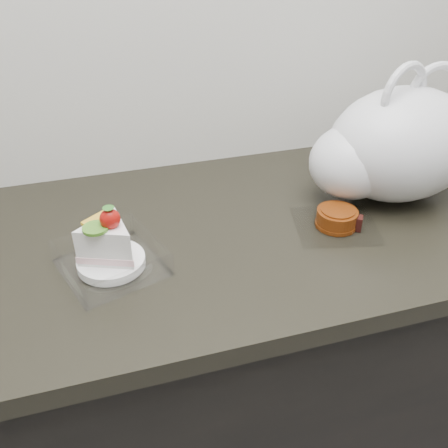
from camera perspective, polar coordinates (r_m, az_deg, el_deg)
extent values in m
cube|color=black|center=(1.34, -0.40, -17.34)|extent=(2.00, 0.60, 0.86)
cube|color=black|center=(1.04, -0.50, -1.39)|extent=(2.04, 0.64, 0.04)
cube|color=white|center=(0.94, -12.68, -4.75)|extent=(0.21, 0.21, 0.00)
cylinder|color=white|center=(0.93, -12.76, -4.24)|extent=(0.12, 0.12, 0.02)
ellipsoid|color=red|center=(0.87, -12.90, 0.57)|extent=(0.04, 0.03, 0.04)
cone|color=#2D7223|center=(0.86, -13.05, 1.57)|extent=(0.02, 0.02, 0.01)
cylinder|color=#4C922A|center=(0.88, -14.48, -0.47)|extent=(0.04, 0.04, 0.01)
cube|color=gold|center=(0.90, -14.30, 0.61)|extent=(0.06, 0.05, 0.01)
cube|color=white|center=(1.06, 12.64, -0.17)|extent=(0.20, 0.19, 0.00)
cylinder|color=#67270C|center=(1.05, 12.76, 0.66)|extent=(0.09, 0.09, 0.04)
cylinder|color=#67270C|center=(1.05, 12.67, 0.04)|extent=(0.09, 0.09, 0.01)
cylinder|color=#67270C|center=(1.04, 12.89, 1.56)|extent=(0.07, 0.07, 0.00)
cube|color=black|center=(1.05, 14.87, 0.13)|extent=(0.03, 0.03, 0.03)
ellipsoid|color=silver|center=(1.15, 19.59, 8.55)|extent=(0.37, 0.31, 0.25)
ellipsoid|color=silver|center=(1.11, 14.56, 6.92)|extent=(0.22, 0.20, 0.16)
torus|color=silver|center=(1.10, 19.88, 13.71)|extent=(0.13, 0.06, 0.14)
torus|color=silver|center=(1.16, 22.95, 13.79)|extent=(0.12, 0.02, 0.12)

